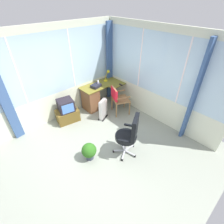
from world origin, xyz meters
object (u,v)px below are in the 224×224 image
at_px(desk, 92,98).
at_px(tv_remote, 121,85).
at_px(desk_lamp, 108,74).
at_px(potted_plant, 89,151).
at_px(wooden_armchair, 117,97).
at_px(space_heater, 103,109).
at_px(tv_on_stand, 67,112).
at_px(office_chair, 130,134).
at_px(paper_tray, 96,86).
at_px(spray_bottle, 98,83).

relative_size(desk, tv_remote, 9.05).
xyz_separation_m(desk_lamp, potted_plant, (-2.08, -1.68, -0.77)).
height_order(wooden_armchair, space_heater, wooden_armchair).
xyz_separation_m(tv_on_stand, space_heater, (0.89, -0.62, 0.00)).
distance_m(office_chair, tv_on_stand, 2.18).
xyz_separation_m(paper_tray, potted_plant, (-1.48, -1.59, -0.56)).
height_order(paper_tray, office_chair, office_chair).
bearing_deg(potted_plant, spray_bottle, 45.42).
bearing_deg(paper_tray, office_chair, -108.10).
distance_m(desk, office_chair, 2.21).
height_order(wooden_armchair, tv_on_stand, wooden_armchair).
height_order(desk_lamp, potted_plant, desk_lamp).
bearing_deg(desk, space_heater, -95.78).
height_order(tv_remote, tv_on_stand, tv_remote).
relative_size(paper_tray, office_chair, 0.27).
bearing_deg(office_chair, desk_lamp, 59.52).
height_order(desk, potted_plant, desk).
bearing_deg(office_chair, spray_bottle, 69.33).
bearing_deg(paper_tray, tv_on_stand, 178.78).
bearing_deg(wooden_armchair, spray_bottle, 102.11).
xyz_separation_m(tv_remote, office_chair, (-1.37, -1.66, -0.14)).
height_order(tv_remote, wooden_armchair, wooden_armchair).
bearing_deg(potted_plant, space_heater, 38.32).
distance_m(office_chair, space_heater, 1.60).
bearing_deg(space_heater, tv_remote, 10.09).
relative_size(wooden_armchair, space_heater, 1.43).
distance_m(tv_remote, wooden_armchair, 0.52).
bearing_deg(desk_lamp, spray_bottle, -172.72).
relative_size(tv_remote, office_chair, 0.14).
bearing_deg(potted_plant, desk, 51.01).
bearing_deg(office_chair, tv_on_stand, 101.33).
bearing_deg(desk_lamp, space_heater, -140.12).
bearing_deg(tv_on_stand, spray_bottle, 0.25).
bearing_deg(paper_tray, spray_bottle, 13.99).
distance_m(desk_lamp, spray_bottle, 0.51).
relative_size(wooden_armchair, potted_plant, 2.09).
bearing_deg(wooden_armchair, desk_lamp, 67.42).
bearing_deg(spray_bottle, office_chair, -110.67).
xyz_separation_m(wooden_armchair, tv_on_stand, (-1.38, 0.72, -0.27)).
bearing_deg(office_chair, tv_remote, 50.50).
xyz_separation_m(desk_lamp, space_heater, (-0.82, -0.68, -0.69)).
bearing_deg(potted_plant, desk_lamp, 38.94).
distance_m(desk, tv_remote, 1.03).
bearing_deg(desk, potted_plant, -128.99).
height_order(spray_bottle, wooden_armchair, spray_bottle).
bearing_deg(desk, office_chair, -103.95).
bearing_deg(desk_lamp, tv_on_stand, -177.75).
relative_size(desk_lamp, space_heater, 0.59).
xyz_separation_m(spray_bottle, paper_tray, (-0.12, -0.03, -0.06)).
distance_m(paper_tray, office_chair, 2.20).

